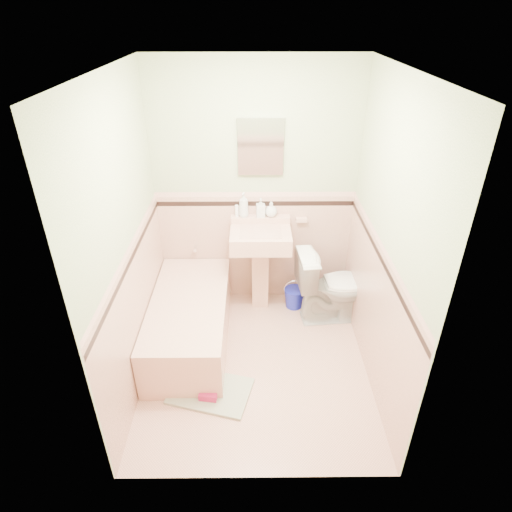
{
  "coord_description": "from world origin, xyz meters",
  "views": [
    {
      "loc": [
        -0.03,
        -2.91,
        2.86
      ],
      "look_at": [
        0.0,
        0.25,
        1.0
      ],
      "focal_mm": 30.25,
      "sensor_mm": 36.0,
      "label": 1
    }
  ],
  "objects_px": {
    "medicine_cabinet": "(261,147)",
    "soap_bottle_right": "(271,209)",
    "toilet": "(334,286)",
    "bucket": "(294,298)",
    "soap_bottle_left": "(244,205)",
    "soap_bottle_mid": "(261,208)",
    "sink": "(260,270)",
    "shoe": "(208,396)",
    "bathtub": "(190,322)"
  },
  "relations": [
    {
      "from": "medicine_cabinet",
      "to": "soap_bottle_right",
      "type": "distance_m",
      "value": 0.63
    },
    {
      "from": "soap_bottle_right",
      "to": "toilet",
      "type": "xyz_separation_m",
      "value": [
        0.64,
        -0.36,
        -0.69
      ]
    },
    {
      "from": "medicine_cabinet",
      "to": "bucket",
      "type": "distance_m",
      "value": 1.64
    },
    {
      "from": "soap_bottle_left",
      "to": "soap_bottle_mid",
      "type": "relative_size",
      "value": 1.34
    },
    {
      "from": "soap_bottle_mid",
      "to": "bucket",
      "type": "relative_size",
      "value": 0.86
    },
    {
      "from": "soap_bottle_right",
      "to": "bucket",
      "type": "bearing_deg",
      "value": -32.99
    },
    {
      "from": "sink",
      "to": "medicine_cabinet",
      "type": "xyz_separation_m",
      "value": [
        0.0,
        0.21,
        1.23
      ]
    },
    {
      "from": "soap_bottle_right",
      "to": "sink",
      "type": "bearing_deg",
      "value": -120.95
    },
    {
      "from": "medicine_cabinet",
      "to": "soap_bottle_mid",
      "type": "relative_size",
      "value": 2.84
    },
    {
      "from": "shoe",
      "to": "soap_bottle_right",
      "type": "bearing_deg",
      "value": 77.25
    },
    {
      "from": "toilet",
      "to": "soap_bottle_right",
      "type": "bearing_deg",
      "value": 55.19
    },
    {
      "from": "bathtub",
      "to": "toilet",
      "type": "bearing_deg",
      "value": 13.95
    },
    {
      "from": "bathtub",
      "to": "medicine_cabinet",
      "type": "relative_size",
      "value": 2.8
    },
    {
      "from": "soap_bottle_mid",
      "to": "toilet",
      "type": "bearing_deg",
      "value": -25.63
    },
    {
      "from": "soap_bottle_left",
      "to": "soap_bottle_right",
      "type": "distance_m",
      "value": 0.28
    },
    {
      "from": "medicine_cabinet",
      "to": "soap_bottle_right",
      "type": "bearing_deg",
      "value": -15.53
    },
    {
      "from": "sink",
      "to": "bucket",
      "type": "bearing_deg",
      "value": 1.72
    },
    {
      "from": "sink",
      "to": "bucket",
      "type": "height_order",
      "value": "sink"
    },
    {
      "from": "toilet",
      "to": "shoe",
      "type": "relative_size",
      "value": 5.27
    },
    {
      "from": "bathtub",
      "to": "medicine_cabinet",
      "type": "height_order",
      "value": "medicine_cabinet"
    },
    {
      "from": "sink",
      "to": "shoe",
      "type": "distance_m",
      "value": 1.43
    },
    {
      "from": "sink",
      "to": "bucket",
      "type": "xyz_separation_m",
      "value": [
        0.37,
        0.01,
        -0.36
      ]
    },
    {
      "from": "medicine_cabinet",
      "to": "soap_bottle_left",
      "type": "relative_size",
      "value": 2.12
    },
    {
      "from": "medicine_cabinet",
      "to": "soap_bottle_left",
      "type": "xyz_separation_m",
      "value": [
        -0.17,
        -0.03,
        -0.57
      ]
    },
    {
      "from": "medicine_cabinet",
      "to": "toilet",
      "type": "height_order",
      "value": "medicine_cabinet"
    },
    {
      "from": "toilet",
      "to": "medicine_cabinet",
      "type": "bearing_deg",
      "value": 56.99
    },
    {
      "from": "sink",
      "to": "soap_bottle_right",
      "type": "height_order",
      "value": "soap_bottle_right"
    },
    {
      "from": "bathtub",
      "to": "soap_bottle_mid",
      "type": "xyz_separation_m",
      "value": [
        0.68,
        0.71,
        0.87
      ]
    },
    {
      "from": "toilet",
      "to": "shoe",
      "type": "distance_m",
      "value": 1.67
    },
    {
      "from": "sink",
      "to": "soap_bottle_left",
      "type": "relative_size",
      "value": 3.71
    },
    {
      "from": "soap_bottle_mid",
      "to": "soap_bottle_right",
      "type": "distance_m",
      "value": 0.11
    },
    {
      "from": "bathtub",
      "to": "medicine_cabinet",
      "type": "bearing_deg",
      "value": 47.42
    },
    {
      "from": "bathtub",
      "to": "bucket",
      "type": "height_order",
      "value": "bathtub"
    },
    {
      "from": "medicine_cabinet",
      "to": "soap_bottle_left",
      "type": "distance_m",
      "value": 0.6
    },
    {
      "from": "soap_bottle_mid",
      "to": "shoe",
      "type": "xyz_separation_m",
      "value": [
        -0.46,
        -1.47,
        -1.04
      ]
    },
    {
      "from": "medicine_cabinet",
      "to": "toilet",
      "type": "distance_m",
      "value": 1.55
    },
    {
      "from": "bathtub",
      "to": "sink",
      "type": "xyz_separation_m",
      "value": [
        0.68,
        0.53,
        0.24
      ]
    },
    {
      "from": "soap_bottle_mid",
      "to": "shoe",
      "type": "relative_size",
      "value": 1.27
    },
    {
      "from": "soap_bottle_right",
      "to": "shoe",
      "type": "bearing_deg",
      "value": -110.9
    },
    {
      "from": "sink",
      "to": "medicine_cabinet",
      "type": "height_order",
      "value": "medicine_cabinet"
    },
    {
      "from": "soap_bottle_mid",
      "to": "shoe",
      "type": "height_order",
      "value": "soap_bottle_mid"
    },
    {
      "from": "sink",
      "to": "soap_bottle_right",
      "type": "relative_size",
      "value": 6.06
    },
    {
      "from": "bathtub",
      "to": "toilet",
      "type": "relative_size",
      "value": 1.92
    },
    {
      "from": "shoe",
      "to": "toilet",
      "type": "bearing_deg",
      "value": 51.01
    },
    {
      "from": "soap_bottle_left",
      "to": "toilet",
      "type": "height_order",
      "value": "soap_bottle_left"
    },
    {
      "from": "bathtub",
      "to": "soap_bottle_left",
      "type": "distance_m",
      "value": 1.26
    },
    {
      "from": "bathtub",
      "to": "soap_bottle_right",
      "type": "distance_m",
      "value": 1.36
    },
    {
      "from": "shoe",
      "to": "soap_bottle_mid",
      "type": "bearing_deg",
      "value": 80.89
    },
    {
      "from": "toilet",
      "to": "bucket",
      "type": "height_order",
      "value": "toilet"
    },
    {
      "from": "soap_bottle_mid",
      "to": "bucket",
      "type": "bearing_deg",
      "value": -24.86
    }
  ]
}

